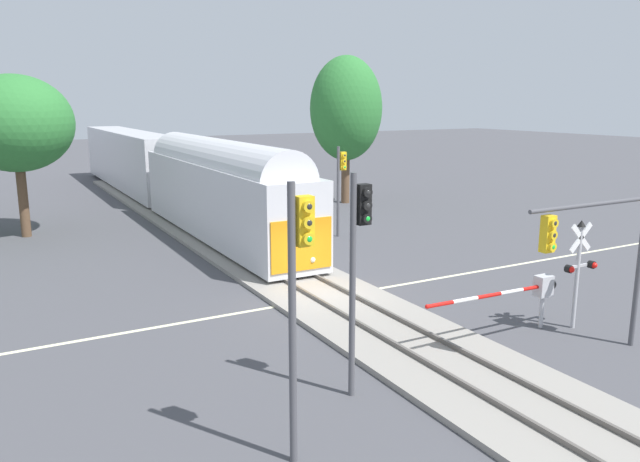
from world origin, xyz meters
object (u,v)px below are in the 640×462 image
traffic_signal_near_left (298,280)px  traffic_signal_near_right (612,235)px  crossing_gate_near (531,290)px  traffic_signal_far_side (341,177)px  oak_far_right (346,109)px  commuter_train (166,170)px  oak_behind_train (16,124)px  crossing_signal_mast (579,263)px  traffic_signal_median (358,249)px

traffic_signal_near_left → traffic_signal_near_right: traffic_signal_near_left is taller
crossing_gate_near → traffic_signal_far_side: (1.94, 15.46, 1.97)m
traffic_signal_near_right → oak_far_right: bearing=74.2°
commuter_train → oak_behind_train: bearing=-153.3°
traffic_signal_far_side → oak_behind_train: size_ratio=0.56×
crossing_signal_mast → traffic_signal_near_left: 11.91m
traffic_signal_near_right → oak_far_right: size_ratio=0.50×
traffic_signal_near_left → traffic_signal_near_right: size_ratio=1.12×
crossing_signal_mast → traffic_signal_far_side: 16.09m
crossing_gate_near → traffic_signal_near_right: (0.34, -2.47, 2.29)m
traffic_signal_near_right → oak_far_right: (7.84, 27.73, 3.18)m
traffic_signal_near_left → commuter_train: bearing=79.5°
crossing_signal_mast → traffic_signal_median: traffic_signal_median is taller
traffic_signal_near_right → traffic_signal_far_side: size_ratio=1.06×
traffic_signal_median → oak_behind_train: (-6.08, 24.96, 2.37)m
traffic_signal_near_right → crossing_signal_mast: bearing=59.0°
crossing_gate_near → oak_behind_train: (-13.50, 23.88, 4.83)m
commuter_train → traffic_signal_near_left: 32.14m
crossing_gate_near → traffic_signal_median: 7.89m
commuter_train → oak_far_right: 13.46m
traffic_signal_near_right → oak_behind_train: 29.87m
traffic_signal_near_left → traffic_signal_median: (2.63, 1.95, -0.11)m
commuter_train → oak_behind_train: size_ratio=4.96×
crossing_signal_mast → oak_behind_train: 28.95m
commuter_train → oak_far_right: size_ratio=4.13×
traffic_signal_near_left → oak_far_right: bearing=57.2°
crossing_gate_near → oak_far_right: size_ratio=0.51×
crossing_gate_near → commuter_train: bearing=98.4°
commuter_train → crossing_signal_mast: (5.69, -29.13, -0.54)m
traffic_signal_near_right → oak_behind_train: bearing=117.7°
commuter_train → traffic_signal_near_right: 31.37m
traffic_signal_near_right → traffic_signal_far_side: bearing=84.9°
crossing_signal_mast → oak_far_right: bearing=75.5°
traffic_signal_far_side → crossing_gate_near: bearing=-97.1°
traffic_signal_median → oak_far_right: bearing=59.4°
traffic_signal_median → oak_behind_train: size_ratio=0.65×
crossing_gate_near → crossing_signal_mast: crossing_signal_mast is taller
traffic_signal_median → commuter_train: bearing=83.8°
traffic_signal_near_left → traffic_signal_median: size_ratio=1.03×
crossing_signal_mast → traffic_signal_far_side: size_ratio=0.73×
traffic_signal_far_side → traffic_signal_median: (-9.35, -16.54, 0.50)m
oak_far_right → commuter_train: bearing=165.1°
crossing_signal_mast → traffic_signal_near_right: (-1.14, -1.89, 1.43)m
crossing_signal_mast → crossing_gate_near: bearing=158.5°
traffic_signal_far_side → oak_far_right: size_ratio=0.47×
traffic_signal_near_left → traffic_signal_near_right: 10.41m
traffic_signal_near_left → traffic_signal_far_side: (11.99, 18.49, -0.60)m
traffic_signal_median → traffic_signal_near_left: bearing=-143.5°
crossing_signal_mast → traffic_signal_near_left: size_ratio=0.62×
commuter_train → traffic_signal_median: size_ratio=7.62×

